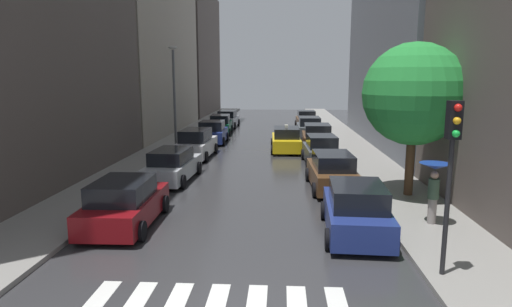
# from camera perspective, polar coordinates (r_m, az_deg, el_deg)

# --- Properties ---
(ground_plane) EXTENTS (28.00, 72.00, 0.04)m
(ground_plane) POSITION_cam_1_polar(r_m,az_deg,el_deg) (31.68, 0.72, 0.92)
(ground_plane) COLOR #303032
(sidewalk_left) EXTENTS (3.00, 72.00, 0.15)m
(sidewalk_left) POSITION_cam_1_polar(r_m,az_deg,el_deg) (32.61, -10.77, 1.18)
(sidewalk_left) COLOR gray
(sidewalk_left) RESTS_ON ground
(sidewalk_right) EXTENTS (3.00, 72.00, 0.15)m
(sidewalk_right) POSITION_cam_1_polar(r_m,az_deg,el_deg) (32.04, 12.42, 0.96)
(sidewalk_right) COLOR gray
(sidewalk_right) RESTS_ON ground
(building_left_far) EXTENTS (6.00, 17.43, 16.00)m
(building_left_far) POSITION_cam_1_polar(r_m,az_deg,el_deg) (59.94, -8.87, 12.79)
(building_left_far) COLOR #564C47
(building_left_far) RESTS_ON ground
(building_right_mid) EXTENTS (6.00, 21.25, 18.20)m
(building_right_mid) POSITION_cam_1_polar(r_m,az_deg,el_deg) (34.54, 20.25, 16.26)
(building_right_mid) COLOR slate
(building_right_mid) RESTS_ON ground
(parked_car_left_nearest) EXTENTS (2.20, 4.43, 1.62)m
(parked_car_left_nearest) POSITION_cam_1_polar(r_m,az_deg,el_deg) (15.43, -16.84, -6.34)
(parked_car_left_nearest) COLOR maroon
(parked_car_left_nearest) RESTS_ON ground
(parked_car_left_second) EXTENTS (2.16, 4.74, 1.57)m
(parked_car_left_second) POSITION_cam_1_polar(r_m,az_deg,el_deg) (21.49, -10.89, -1.57)
(parked_car_left_second) COLOR #B2B7BF
(parked_car_left_second) RESTS_ON ground
(parked_car_left_third) EXTENTS (2.15, 4.84, 1.79)m
(parked_car_left_third) POSITION_cam_1_polar(r_m,az_deg,el_deg) (27.51, -7.84, 1.23)
(parked_car_left_third) COLOR silver
(parked_car_left_third) RESTS_ON ground
(parked_car_left_fourth) EXTENTS (2.23, 4.18, 1.70)m
(parked_car_left_fourth) POSITION_cam_1_polar(r_m,az_deg,el_deg) (33.28, -5.73, 2.73)
(parked_car_left_fourth) COLOR navy
(parked_car_left_fourth) RESTS_ON ground
(parked_car_left_fifth) EXTENTS (2.16, 4.43, 1.70)m
(parked_car_left_fifth) POSITION_cam_1_polar(r_m,az_deg,el_deg) (38.62, -4.69, 3.75)
(parked_car_left_fifth) COLOR #0C4C2D
(parked_car_left_fifth) RESTS_ON ground
(parked_car_left_sixth) EXTENTS (2.13, 4.60, 1.66)m
(parked_car_left_sixth) POSITION_cam_1_polar(r_m,az_deg,el_deg) (44.03, -3.73, 4.52)
(parked_car_left_sixth) COLOR #B2B7BF
(parked_car_left_sixth) RESTS_ON ground
(parked_car_right_nearest) EXTENTS (2.24, 4.31, 1.69)m
(parked_car_right_nearest) POSITION_cam_1_polar(r_m,az_deg,el_deg) (14.31, 13.01, -7.34)
(parked_car_right_nearest) COLOR navy
(parked_car_right_nearest) RESTS_ON ground
(parked_car_right_second) EXTENTS (2.19, 4.50, 1.67)m
(parked_car_right_second) POSITION_cam_1_polar(r_m,az_deg,el_deg) (19.79, 9.95, -2.42)
(parked_car_right_second) COLOR brown
(parked_car_right_second) RESTS_ON ground
(parked_car_right_third) EXTENTS (2.14, 4.13, 1.70)m
(parked_car_right_third) POSITION_cam_1_polar(r_m,az_deg,el_deg) (25.35, 8.53, 0.37)
(parked_car_right_third) COLOR #474C51
(parked_car_right_third) RESTS_ON ground
(parked_car_right_fourth) EXTENTS (2.22, 4.33, 1.78)m
(parked_car_right_fourth) POSITION_cam_1_polar(r_m,az_deg,el_deg) (30.51, 8.00, 2.08)
(parked_car_right_fourth) COLOR brown
(parked_car_right_fourth) RESTS_ON ground
(parked_car_right_fifth) EXTENTS (2.16, 4.63, 1.71)m
(parked_car_right_fifth) POSITION_cam_1_polar(r_m,az_deg,el_deg) (36.65, 6.99, 3.38)
(parked_car_right_fifth) COLOR #474C51
(parked_car_right_fifth) RESTS_ON ground
(parked_car_right_sixth) EXTENTS (2.12, 4.08, 1.75)m
(parked_car_right_sixth) POSITION_cam_1_polar(r_m,az_deg,el_deg) (43.02, 6.59, 4.39)
(parked_car_right_sixth) COLOR brown
(parked_car_right_sixth) RESTS_ON ground
(taxi_midroad) EXTENTS (2.16, 4.71, 1.81)m
(taxi_midroad) POSITION_cam_1_polar(r_m,az_deg,el_deg) (29.62, 3.97, 1.80)
(taxi_midroad) COLOR yellow
(taxi_midroad) RESTS_ON ground
(pedestrian_near_tree) EXTENTS (1.02, 1.02, 2.05)m
(pedestrian_near_tree) POSITION_cam_1_polar(r_m,az_deg,el_deg) (15.52, 22.34, -3.20)
(pedestrian_near_tree) COLOR gray
(pedestrian_near_tree) RESTS_ON sidewalk_right
(street_tree_right) EXTENTS (4.13, 4.13, 6.23)m
(street_tree_right) POSITION_cam_1_polar(r_m,az_deg,el_deg) (18.70, 20.03, 7.30)
(street_tree_right) COLOR #513823
(street_tree_right) RESTS_ON sidewalk_right
(traffic_light_right_corner) EXTENTS (0.30, 0.42, 4.30)m
(traffic_light_right_corner) POSITION_cam_1_polar(r_m,az_deg,el_deg) (11.26, 24.31, 0.40)
(traffic_light_right_corner) COLOR black
(traffic_light_right_corner) RESTS_ON sidewalk_right
(lamp_post_left) EXTENTS (0.60, 0.28, 6.80)m
(lamp_post_left) POSITION_cam_1_polar(r_m,az_deg,el_deg) (29.00, -10.68, 8.05)
(lamp_post_left) COLOR #595B60
(lamp_post_left) RESTS_ON sidewalk_left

